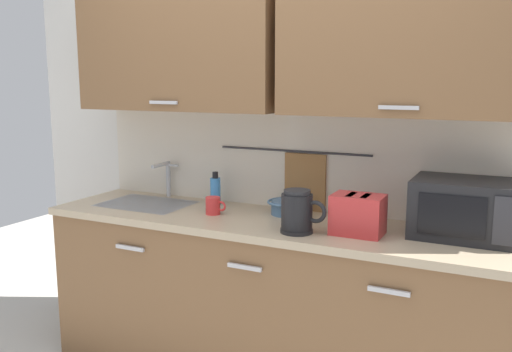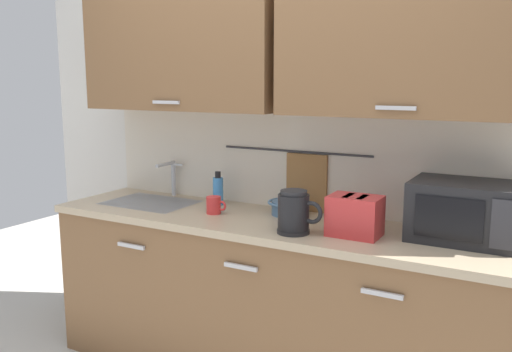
{
  "view_description": "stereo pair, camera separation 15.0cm",
  "coord_description": "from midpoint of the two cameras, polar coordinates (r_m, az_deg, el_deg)",
  "views": [
    {
      "loc": [
        1.14,
        -2.22,
        1.62
      ],
      "look_at": [
        -0.11,
        0.33,
        1.12
      ],
      "focal_mm": 38.31,
      "sensor_mm": 36.0,
      "label": 1
    },
    {
      "loc": [
        1.28,
        -2.16,
        1.62
      ],
      "look_at": [
        -0.11,
        0.33,
        1.12
      ],
      "focal_mm": 38.31,
      "sensor_mm": 36.0,
      "label": 2
    }
  ],
  "objects": [
    {
      "name": "electric_kettle",
      "position": [
        2.61,
        5.67,
        -3.82
      ],
      "size": [
        0.23,
        0.16,
        0.21
      ],
      "color": "black",
      "rests_on": "counter_unit"
    },
    {
      "name": "mug_near_sink",
      "position": [
        2.98,
        -2.96,
        -3.07
      ],
      "size": [
        0.12,
        0.08,
        0.09
      ],
      "color": "red",
      "rests_on": "counter_unit"
    },
    {
      "name": "mug_by_kettle",
      "position": [
        2.84,
        12.49,
        -3.97
      ],
      "size": [
        0.12,
        0.08,
        0.09
      ],
      "color": "red",
      "rests_on": "counter_unit"
    },
    {
      "name": "microwave",
      "position": [
        2.68,
        22.35,
        -3.42
      ],
      "size": [
        0.46,
        0.35,
        0.27
      ],
      "color": "black",
      "rests_on": "counter_unit"
    },
    {
      "name": "sink_faucet",
      "position": [
        3.44,
        -7.61,
        0.26
      ],
      "size": [
        0.09,
        0.17,
        0.22
      ],
      "color": "#B2B5BA",
      "rests_on": "counter_unit"
    },
    {
      "name": "counter_unit",
      "position": [
        3.01,
        2.82,
        -12.8
      ],
      "size": [
        2.53,
        0.64,
        0.9
      ],
      "color": "brown",
      "rests_on": "ground"
    },
    {
      "name": "dish_soap_bottle",
      "position": [
        3.19,
        -2.65,
        -1.49
      ],
      "size": [
        0.06,
        0.06,
        0.2
      ],
      "color": "#3F8CD8",
      "rests_on": "counter_unit"
    },
    {
      "name": "back_wall_assembly",
      "position": [
        2.98,
        5.18,
        8.04
      ],
      "size": [
        3.7,
        0.41,
        2.5
      ],
      "color": "silver",
      "rests_on": "ground"
    },
    {
      "name": "mixing_bowl",
      "position": [
        2.97,
        4.73,
        -3.22
      ],
      "size": [
        0.21,
        0.21,
        0.08
      ],
      "color": "#4C7093",
      "rests_on": "counter_unit"
    },
    {
      "name": "toaster",
      "position": [
        2.61,
        11.91,
        -4.09
      ],
      "size": [
        0.26,
        0.17,
        0.19
      ],
      "color": "red",
      "rests_on": "counter_unit"
    }
  ]
}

